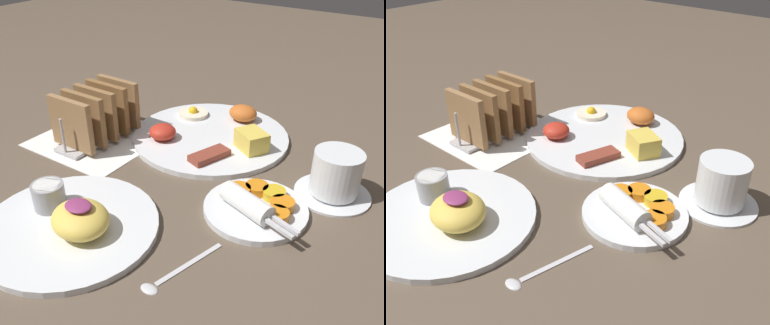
% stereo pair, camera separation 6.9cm
% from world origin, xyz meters
% --- Properties ---
extents(ground_plane, '(3.00, 3.00, 0.00)m').
position_xyz_m(ground_plane, '(0.00, 0.00, 0.00)').
color(ground_plane, brown).
extents(napkin_flat, '(0.22, 0.22, 0.00)m').
position_xyz_m(napkin_flat, '(-0.17, 0.07, 0.00)').
color(napkin_flat, white).
rests_on(napkin_flat, ground_plane).
extents(plate_breakfast, '(0.31, 0.31, 0.05)m').
position_xyz_m(plate_breakfast, '(0.02, 0.20, 0.01)').
color(plate_breakfast, white).
rests_on(plate_breakfast, ground_plane).
extents(plate_condiments, '(0.16, 0.16, 0.04)m').
position_xyz_m(plate_condiments, '(0.20, 0.03, 0.01)').
color(plate_condiments, white).
rests_on(plate_condiments, ground_plane).
extents(plate_foreground, '(0.26, 0.26, 0.06)m').
position_xyz_m(plate_foreground, '(0.00, -0.16, 0.01)').
color(plate_foreground, white).
rests_on(plate_foreground, ground_plane).
extents(toast_rack, '(0.10, 0.18, 0.10)m').
position_xyz_m(toast_rack, '(-0.17, 0.07, 0.05)').
color(toast_rack, '#B7B7BC').
rests_on(toast_rack, ground_plane).
extents(coffee_cup, '(0.12, 0.12, 0.08)m').
position_xyz_m(coffee_cup, '(0.28, 0.14, 0.04)').
color(coffee_cup, white).
rests_on(coffee_cup, ground_plane).
extents(teaspoon, '(0.05, 0.12, 0.01)m').
position_xyz_m(teaspoon, '(0.17, -0.15, 0.00)').
color(teaspoon, silver).
rests_on(teaspoon, ground_plane).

